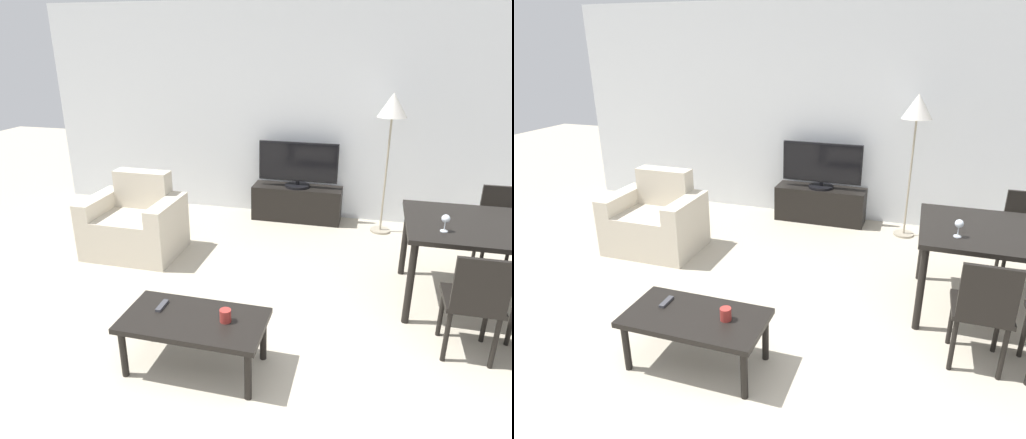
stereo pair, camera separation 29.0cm
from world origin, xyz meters
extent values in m
cube|color=silver|center=(0.00, 4.02, 1.35)|extent=(7.50, 0.06, 2.70)
cube|color=beige|center=(-1.78, 2.29, 0.23)|extent=(0.63, 0.75, 0.46)
cube|color=beige|center=(-1.78, 2.57, 0.66)|extent=(0.63, 0.20, 0.42)
cube|color=beige|center=(-2.18, 2.29, 0.32)|extent=(0.18, 0.75, 0.64)
cube|color=beige|center=(-1.37, 2.29, 0.32)|extent=(0.18, 0.75, 0.64)
cube|color=black|center=(-0.21, 3.77, 0.23)|extent=(1.15, 0.36, 0.45)
cylinder|color=black|center=(-0.21, 3.77, 0.47)|extent=(0.32, 0.32, 0.03)
cylinder|color=black|center=(-0.21, 3.77, 0.51)|extent=(0.04, 0.04, 0.05)
cube|color=black|center=(-0.21, 3.77, 0.78)|extent=(1.01, 0.04, 0.50)
cube|color=black|center=(-0.21, 3.75, 0.78)|extent=(0.98, 0.01, 0.47)
cube|color=black|center=(-0.41, 0.64, 0.39)|extent=(1.01, 0.53, 0.04)
cylinder|color=black|center=(-0.86, 0.43, 0.19)|extent=(0.05, 0.05, 0.37)
cylinder|color=black|center=(0.04, 0.43, 0.19)|extent=(0.05, 0.05, 0.37)
cylinder|color=black|center=(-0.86, 0.85, 0.19)|extent=(0.05, 0.05, 0.37)
cylinder|color=black|center=(0.04, 0.85, 0.19)|extent=(0.05, 0.05, 0.37)
cube|color=black|center=(1.75, 2.06, 0.75)|extent=(1.44, 1.02, 0.04)
cylinder|color=black|center=(1.08, 1.61, 0.37)|extent=(0.06, 0.06, 0.73)
cylinder|color=black|center=(1.08, 2.51, 0.37)|extent=(0.06, 0.06, 0.73)
cube|color=black|center=(1.49, 1.32, 0.44)|extent=(0.40, 0.40, 0.04)
cylinder|color=black|center=(1.33, 1.49, 0.21)|extent=(0.04, 0.04, 0.42)
cylinder|color=black|center=(1.66, 1.49, 0.21)|extent=(0.04, 0.04, 0.42)
cylinder|color=black|center=(1.33, 1.16, 0.21)|extent=(0.04, 0.04, 0.42)
cylinder|color=black|center=(1.66, 1.16, 0.21)|extent=(0.04, 0.04, 0.42)
cube|color=black|center=(1.49, 1.14, 0.66)|extent=(0.37, 0.04, 0.40)
cube|color=black|center=(2.00, 2.80, 0.44)|extent=(0.40, 0.40, 0.04)
cylinder|color=black|center=(1.84, 2.64, 0.21)|extent=(0.04, 0.04, 0.42)
cylinder|color=black|center=(1.84, 2.96, 0.21)|extent=(0.04, 0.04, 0.42)
cylinder|color=black|center=(2.16, 2.96, 0.21)|extent=(0.04, 0.04, 0.42)
cube|color=black|center=(2.00, 2.98, 0.66)|extent=(0.37, 0.04, 0.40)
cylinder|color=black|center=(1.84, 1.49, 0.21)|extent=(0.04, 0.04, 0.42)
cylinder|color=gray|center=(0.87, 3.61, 0.01)|extent=(0.24, 0.24, 0.02)
cylinder|color=gray|center=(0.87, 3.61, 0.72)|extent=(0.02, 0.02, 1.39)
cone|color=beige|center=(0.87, 3.61, 1.55)|extent=(0.34, 0.34, 0.27)
cube|color=#38383D|center=(-0.69, 0.72, 0.42)|extent=(0.04, 0.15, 0.02)
cylinder|color=maroon|center=(-0.19, 0.66, 0.46)|extent=(0.08, 0.08, 0.09)
cylinder|color=silver|center=(1.31, 1.81, 0.78)|extent=(0.06, 0.06, 0.01)
cylinder|color=silver|center=(1.31, 1.81, 0.82)|extent=(0.01, 0.01, 0.07)
sphere|color=silver|center=(1.31, 1.81, 0.88)|extent=(0.07, 0.07, 0.07)
camera|label=1|loc=(0.68, -1.87, 2.20)|focal=32.00mm
camera|label=2|loc=(0.96, -1.79, 2.20)|focal=32.00mm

